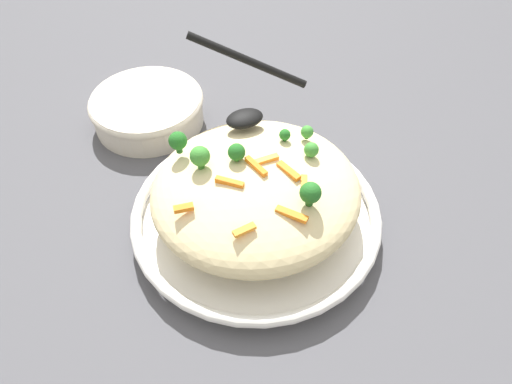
# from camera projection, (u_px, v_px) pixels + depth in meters

# --- Properties ---
(ground_plane) EXTENTS (2.40, 2.40, 0.00)m
(ground_plane) POSITION_uv_depth(u_px,v_px,m) (256.00, 224.00, 0.70)
(ground_plane) COLOR #4C4C51
(serving_bowl) EXTENTS (0.36, 0.36, 0.04)m
(serving_bowl) POSITION_uv_depth(u_px,v_px,m) (256.00, 215.00, 0.69)
(serving_bowl) COLOR white
(serving_bowl) RESTS_ON ground_plane
(pasta_mound) EXTENTS (0.29, 0.28, 0.09)m
(pasta_mound) POSITION_uv_depth(u_px,v_px,m) (256.00, 190.00, 0.64)
(pasta_mound) COLOR beige
(pasta_mound) RESTS_ON serving_bowl
(carrot_piece_0) EXTENTS (0.04, 0.01, 0.01)m
(carrot_piece_0) POSITION_uv_depth(u_px,v_px,m) (265.00, 160.00, 0.62)
(carrot_piece_0) COLOR orange
(carrot_piece_0) RESTS_ON pasta_mound
(carrot_piece_1) EXTENTS (0.02, 0.04, 0.01)m
(carrot_piece_1) POSITION_uv_depth(u_px,v_px,m) (255.00, 168.00, 0.61)
(carrot_piece_1) COLOR orange
(carrot_piece_1) RESTS_ON pasta_mound
(carrot_piece_2) EXTENTS (0.03, 0.03, 0.01)m
(carrot_piece_2) POSITION_uv_depth(u_px,v_px,m) (230.00, 182.00, 0.59)
(carrot_piece_2) COLOR orange
(carrot_piece_2) RESTS_ON pasta_mound
(carrot_piece_3) EXTENTS (0.03, 0.01, 0.01)m
(carrot_piece_3) POSITION_uv_depth(u_px,v_px,m) (184.00, 208.00, 0.57)
(carrot_piece_3) COLOR orange
(carrot_piece_3) RESTS_ON pasta_mound
(carrot_piece_4) EXTENTS (0.02, 0.04, 0.01)m
(carrot_piece_4) POSITION_uv_depth(u_px,v_px,m) (289.00, 171.00, 0.61)
(carrot_piece_4) COLOR orange
(carrot_piece_4) RESTS_ON pasta_mound
(carrot_piece_5) EXTENTS (0.03, 0.01, 0.01)m
(carrot_piece_5) POSITION_uv_depth(u_px,v_px,m) (244.00, 230.00, 0.55)
(carrot_piece_5) COLOR orange
(carrot_piece_5) RESTS_ON pasta_mound
(carrot_piece_6) EXTENTS (0.02, 0.03, 0.01)m
(carrot_piece_6) POSITION_uv_depth(u_px,v_px,m) (304.00, 185.00, 0.60)
(carrot_piece_6) COLOR orange
(carrot_piece_6) RESTS_ON pasta_mound
(carrot_piece_7) EXTENTS (0.03, 0.04, 0.01)m
(carrot_piece_7) POSITION_uv_depth(u_px,v_px,m) (292.00, 214.00, 0.57)
(carrot_piece_7) COLOR orange
(carrot_piece_7) RESTS_ON pasta_mound
(broccoli_floret_0) EXTENTS (0.02, 0.02, 0.02)m
(broccoli_floret_0) POSITION_uv_depth(u_px,v_px,m) (311.00, 150.00, 0.63)
(broccoli_floret_0) COLOR #377928
(broccoli_floret_0) RESTS_ON pasta_mound
(broccoli_floret_1) EXTENTS (0.03, 0.03, 0.03)m
(broccoli_floret_1) POSITION_uv_depth(u_px,v_px,m) (310.00, 193.00, 0.57)
(broccoli_floret_1) COLOR #205B1C
(broccoli_floret_1) RESTS_ON pasta_mound
(broccoli_floret_2) EXTENTS (0.02, 0.02, 0.02)m
(broccoli_floret_2) POSITION_uv_depth(u_px,v_px,m) (285.00, 135.00, 0.65)
(broccoli_floret_2) COLOR #205B1C
(broccoli_floret_2) RESTS_ON pasta_mound
(broccoli_floret_3) EXTENTS (0.03, 0.03, 0.03)m
(broccoli_floret_3) POSITION_uv_depth(u_px,v_px,m) (178.00, 141.00, 0.63)
(broccoli_floret_3) COLOR #205B1C
(broccoli_floret_3) RESTS_ON pasta_mound
(broccoli_floret_4) EXTENTS (0.02, 0.02, 0.02)m
(broccoli_floret_4) POSITION_uv_depth(u_px,v_px,m) (307.00, 132.00, 0.66)
(broccoli_floret_4) COLOR #377928
(broccoli_floret_4) RESTS_ON pasta_mound
(broccoli_floret_5) EXTENTS (0.02, 0.02, 0.03)m
(broccoli_floret_5) POSITION_uv_depth(u_px,v_px,m) (237.00, 152.00, 0.61)
(broccoli_floret_5) COLOR #205B1C
(broccoli_floret_5) RESTS_ON pasta_mound
(broccoli_floret_6) EXTENTS (0.03, 0.03, 0.03)m
(broccoli_floret_6) POSITION_uv_depth(u_px,v_px,m) (200.00, 157.00, 0.61)
(broccoli_floret_6) COLOR #377928
(broccoli_floret_6) RESTS_ON pasta_mound
(serving_spoon) EXTENTS (0.17, 0.15, 0.09)m
(serving_spoon) POSITION_uv_depth(u_px,v_px,m) (246.00, 94.00, 0.68)
(serving_spoon) COLOR black
(serving_spoon) RESTS_ON pasta_mound
(companion_bowl) EXTENTS (0.20, 0.20, 0.06)m
(companion_bowl) POSITION_uv_depth(u_px,v_px,m) (148.00, 108.00, 0.84)
(companion_bowl) COLOR beige
(companion_bowl) RESTS_ON ground_plane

